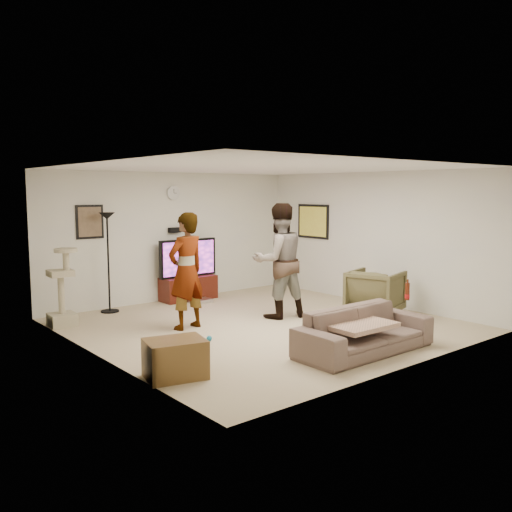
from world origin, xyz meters
TOP-DOWN VIEW (x-y plane):
  - floor at (0.00, 0.00)m, footprint 5.50×5.50m
  - ceiling at (0.00, 0.00)m, footprint 5.50×5.50m
  - wall_back at (0.00, 2.75)m, footprint 5.50×0.04m
  - wall_front at (0.00, -2.75)m, footprint 5.50×0.04m
  - wall_left at (-2.75, 0.00)m, footprint 0.04×5.50m
  - wall_right at (2.75, 0.00)m, footprint 0.04×5.50m
  - wall_clock at (0.00, 2.72)m, footprint 0.26×0.04m
  - wall_speaker at (0.00, 2.69)m, footprint 0.25×0.10m
  - picture_back at (-1.70, 2.73)m, footprint 0.42×0.03m
  - picture_right at (2.73, 1.60)m, footprint 0.03×0.78m
  - tv_stand at (0.18, 2.50)m, footprint 1.11×0.45m
  - console_box at (0.21, 2.11)m, footprint 0.40×0.30m
  - tv at (0.18, 2.50)m, footprint 1.25×0.08m
  - tv_screen at (0.18, 2.46)m, footprint 1.15×0.01m
  - floor_lamp at (-1.50, 2.46)m, footprint 0.32×0.32m
  - cat_tree at (-2.52, 1.99)m, footprint 0.42×0.42m
  - person_left at (-1.07, 0.58)m, footprint 0.72×0.54m
  - person_right at (0.56, 0.25)m, footprint 1.10×0.95m
  - sofa at (0.07, -2.01)m, footprint 2.03×0.80m
  - throw_blanket at (-0.07, -2.01)m, footprint 0.91×0.72m
  - beer_bottle at (1.00, -2.01)m, footprint 0.06×0.06m
  - armchair at (1.98, -0.67)m, footprint 1.06×1.04m
  - side_table at (-2.40, -1.28)m, footprint 0.77×0.65m
  - toy_ball at (-1.22, -0.25)m, footprint 0.08×0.08m

SIDE VIEW (x-z plane):
  - floor at x=0.00m, z-range -0.02..0.00m
  - console_box at x=0.21m, z-range 0.00..0.07m
  - toy_ball at x=-1.22m, z-range 0.00..0.08m
  - side_table at x=-2.40m, z-range 0.00..0.45m
  - tv_stand at x=0.18m, z-range 0.00..0.46m
  - sofa at x=0.07m, z-range 0.00..0.59m
  - armchair at x=1.98m, z-range 0.00..0.78m
  - throw_blanket at x=-0.07m, z-range 0.37..0.43m
  - cat_tree at x=-2.52m, z-range 0.00..1.25m
  - beer_bottle at x=1.00m, z-range 0.59..0.84m
  - tv at x=0.18m, z-range 0.46..1.21m
  - tv_screen at x=0.18m, z-range 0.51..1.16m
  - floor_lamp at x=-1.50m, z-range 0.00..1.76m
  - person_left at x=-1.07m, z-range 0.00..1.82m
  - person_right at x=0.56m, z-range 0.00..1.94m
  - wall_back at x=0.00m, z-range 0.00..2.50m
  - wall_front at x=0.00m, z-range 0.00..2.50m
  - wall_left at x=-2.75m, z-range 0.00..2.50m
  - wall_right at x=2.75m, z-range 0.00..2.50m
  - wall_speaker at x=0.00m, z-range 1.33..1.43m
  - picture_right at x=2.73m, z-range 1.19..1.81m
  - picture_back at x=-1.70m, z-range 1.34..1.86m
  - wall_clock at x=0.00m, z-range 1.97..2.23m
  - ceiling at x=0.00m, z-range 2.50..2.52m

